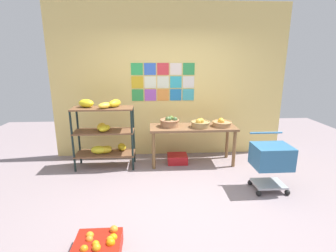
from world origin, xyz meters
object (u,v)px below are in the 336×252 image
(fruit_basket_centre, at_px, (200,123))
(banana_shelf_unit, at_px, (104,130))
(produce_crate_under_table, at_px, (177,159))
(orange_crate_foreground, at_px, (99,246))
(fruit_basket_left, at_px, (222,123))
(display_table, at_px, (193,131))
(fruit_basket_right, at_px, (170,122))
(shopping_cart, at_px, (271,158))

(fruit_basket_centre, bearing_deg, banana_shelf_unit, 179.62)
(banana_shelf_unit, distance_m, produce_crate_under_table, 1.47)
(banana_shelf_unit, bearing_deg, orange_crate_foreground, -82.19)
(fruit_basket_left, height_order, produce_crate_under_table, fruit_basket_left)
(display_table, bearing_deg, fruit_basket_right, 176.28)
(fruit_basket_right, xyz_separation_m, shopping_cart, (1.42, -1.13, -0.30))
(display_table, height_order, fruit_basket_right, fruit_basket_right)
(fruit_basket_right, distance_m, orange_crate_foreground, 2.55)
(fruit_basket_right, height_order, fruit_basket_left, fruit_basket_right)
(fruit_basket_right, distance_m, produce_crate_under_table, 0.74)
(produce_crate_under_table, bearing_deg, fruit_basket_left, -2.82)
(fruit_basket_centre, height_order, fruit_basket_left, fruit_basket_centre)
(display_table, relative_size, shopping_cart, 1.87)
(banana_shelf_unit, relative_size, fruit_basket_centre, 3.59)
(fruit_basket_left, relative_size, orange_crate_foreground, 0.77)
(fruit_basket_centre, xyz_separation_m, orange_crate_foreground, (-1.43, -2.18, -0.70))
(orange_crate_foreground, bearing_deg, produce_crate_under_table, 65.68)
(orange_crate_foreground, height_order, shopping_cart, shopping_cart)
(fruit_basket_right, relative_size, produce_crate_under_table, 0.97)
(fruit_basket_left, bearing_deg, shopping_cart, -66.76)
(fruit_basket_right, height_order, fruit_basket_centre, fruit_basket_right)
(fruit_basket_right, relative_size, orange_crate_foreground, 0.77)
(fruit_basket_centre, xyz_separation_m, produce_crate_under_table, (-0.40, 0.09, -0.71))
(fruit_basket_left, distance_m, shopping_cart, 1.20)
(banana_shelf_unit, bearing_deg, produce_crate_under_table, 3.42)
(display_table, bearing_deg, shopping_cart, -48.03)
(display_table, distance_m, orange_crate_foreground, 2.66)
(display_table, xyz_separation_m, produce_crate_under_table, (-0.28, 0.01, -0.54))
(fruit_basket_centre, bearing_deg, fruit_basket_left, 7.15)
(banana_shelf_unit, xyz_separation_m, fruit_basket_right, (1.18, 0.09, 0.11))
(banana_shelf_unit, distance_m, fruit_basket_centre, 1.73)
(shopping_cart, bearing_deg, orange_crate_foreground, -142.00)
(produce_crate_under_table, bearing_deg, shopping_cart, -41.27)
(fruit_basket_left, bearing_deg, orange_crate_foreground, -129.43)
(orange_crate_foreground, bearing_deg, fruit_basket_left, 50.57)
(display_table, bearing_deg, fruit_basket_left, -2.75)
(orange_crate_foreground, xyz_separation_m, shopping_cart, (2.30, 1.16, 0.42))
(fruit_basket_left, relative_size, shopping_cart, 0.42)
(banana_shelf_unit, relative_size, display_table, 0.79)
(fruit_basket_left, height_order, orange_crate_foreground, fruit_basket_left)
(fruit_basket_left, bearing_deg, banana_shelf_unit, -178.94)
(fruit_basket_centre, relative_size, fruit_basket_left, 0.98)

